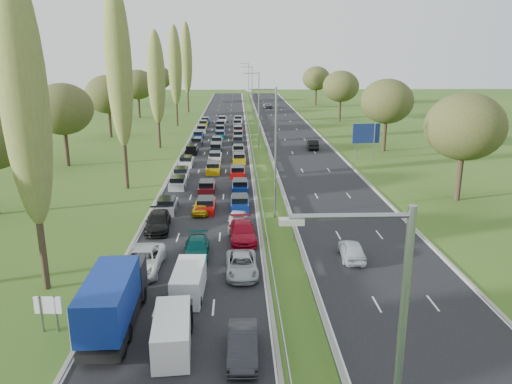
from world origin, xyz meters
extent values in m
plane|color=#30531A|center=(4.50, 80.00, 0.00)|extent=(260.00, 260.00, 0.00)
cube|color=black|center=(-2.25, 82.50, 0.00)|extent=(10.50, 215.00, 0.04)
cube|color=black|center=(11.25, 82.50, 0.00)|extent=(10.50, 215.00, 0.04)
cube|color=gray|center=(3.35, 82.50, 0.55)|extent=(0.06, 215.00, 0.32)
cube|color=gray|center=(5.65, 82.50, 0.55)|extent=(0.06, 215.00, 0.32)
cylinder|color=gray|center=(4.50, 43.00, 6.00)|extent=(0.18, 0.18, 12.00)
cylinder|color=gray|center=(4.50, 78.00, 6.00)|extent=(0.18, 0.18, 12.00)
cylinder|color=gray|center=(4.50, 113.00, 6.00)|extent=(0.18, 0.18, 12.00)
cylinder|color=gray|center=(4.50, 148.00, 6.00)|extent=(0.18, 0.18, 12.00)
cylinder|color=#2D2116|center=(-11.50, 29.00, 3.60)|extent=(0.44, 0.44, 7.20)
ellipsoid|color=olive|center=(-11.50, 29.00, 12.40)|extent=(2.80, 2.80, 16.00)
cylinder|color=#2D2116|center=(-11.50, 54.00, 3.96)|extent=(0.44, 0.44, 7.92)
ellipsoid|color=olive|center=(-11.50, 54.00, 13.64)|extent=(2.80, 2.80, 17.60)
cylinder|color=#2D2116|center=(-11.50, 79.00, 3.24)|extent=(0.44, 0.44, 6.48)
ellipsoid|color=olive|center=(-11.50, 79.00, 11.16)|extent=(2.80, 2.80, 14.40)
cylinder|color=#2D2116|center=(-11.50, 104.00, 3.60)|extent=(0.44, 0.44, 7.20)
ellipsoid|color=olive|center=(-11.50, 104.00, 12.40)|extent=(2.80, 2.80, 16.00)
cylinder|color=#2D2116|center=(-11.50, 129.00, 3.96)|extent=(0.44, 0.44, 7.92)
ellipsoid|color=olive|center=(-11.50, 129.00, 13.64)|extent=(2.80, 2.80, 17.60)
cylinder|color=#2D2116|center=(-22.00, 66.00, 2.42)|extent=(0.56, 0.56, 4.84)
ellipsoid|color=#38471E|center=(-22.00, 66.00, 7.70)|extent=(8.00, 8.00, 6.80)
cylinder|color=#2D2116|center=(-22.00, 90.00, 2.42)|extent=(0.56, 0.56, 4.84)
ellipsoid|color=#38471E|center=(-22.00, 90.00, 7.70)|extent=(8.00, 8.00, 6.80)
cylinder|color=#2D2116|center=(-22.00, 118.00, 2.42)|extent=(0.56, 0.56, 4.84)
ellipsoid|color=#38471E|center=(-22.00, 118.00, 7.70)|extent=(8.00, 8.00, 6.80)
cylinder|color=#2D2116|center=(-22.00, 150.00, 2.42)|extent=(0.56, 0.56, 4.84)
ellipsoid|color=#38471E|center=(-22.00, 150.00, 7.70)|extent=(8.00, 8.00, 6.80)
cylinder|color=#2D2116|center=(24.00, 48.00, 2.42)|extent=(0.56, 0.56, 4.84)
ellipsoid|color=#38471E|center=(24.00, 48.00, 7.70)|extent=(8.00, 8.00, 6.80)
cylinder|color=#2D2116|center=(24.00, 75.00, 2.42)|extent=(0.56, 0.56, 4.84)
ellipsoid|color=#38471E|center=(24.00, 75.00, 7.70)|extent=(8.00, 8.00, 6.80)
cylinder|color=#2D2116|center=(24.00, 110.00, 2.42)|extent=(0.56, 0.56, 4.84)
ellipsoid|color=#38471E|center=(24.00, 110.00, 7.70)|extent=(8.00, 8.00, 6.80)
cylinder|color=#2D2116|center=(24.00, 145.00, 2.42)|extent=(0.56, 0.56, 4.84)
ellipsoid|color=#38471E|center=(24.00, 145.00, 7.70)|extent=(8.00, 8.00, 6.80)
cube|color=slate|center=(-5.81, 45.26, 0.44)|extent=(1.75, 4.00, 0.80)
cube|color=#B2B7BC|center=(-5.76, 54.07, 0.44)|extent=(1.75, 4.00, 0.80)
cube|color=silver|center=(-5.84, 58.66, 0.44)|extent=(1.75, 4.00, 0.80)
cube|color=silver|center=(-5.91, 65.52, 0.44)|extent=(1.75, 4.00, 0.80)
cube|color=black|center=(-5.89, 73.99, 0.44)|extent=(1.75, 4.00, 0.80)
cube|color=black|center=(-5.66, 80.82, 0.44)|extent=(1.75, 4.00, 0.80)
cube|color=navy|center=(-5.92, 87.88, 0.44)|extent=(1.75, 4.00, 0.80)
cube|color=#B2B7BC|center=(-5.83, 95.21, 0.44)|extent=(1.75, 4.00, 0.80)
cube|color=#BF990C|center=(-5.95, 102.51, 0.44)|extent=(1.75, 4.00, 0.80)
cube|color=navy|center=(-5.85, 107.65, 0.44)|extent=(1.75, 4.00, 0.80)
cube|color=#A50C0A|center=(-2.07, 45.26, 0.44)|extent=(1.75, 4.00, 0.80)
cube|color=#590F14|center=(-2.35, 51.92, 0.44)|extent=(1.75, 4.00, 0.80)
cube|color=#BF990C|center=(-2.07, 61.42, 0.44)|extent=(1.75, 4.00, 0.80)
cube|color=silver|center=(-2.11, 68.48, 0.44)|extent=(1.75, 4.00, 0.80)
cube|color=black|center=(-2.29, 75.40, 0.44)|extent=(1.75, 4.00, 0.80)
cube|color=slate|center=(-2.35, 81.56, 0.44)|extent=(1.75, 4.00, 0.80)
cube|color=#053F4C|center=(-2.06, 88.26, 0.44)|extent=(1.75, 4.00, 0.80)
cube|color=navy|center=(-2.23, 94.98, 0.44)|extent=(1.75, 4.00, 0.80)
cube|color=black|center=(-2.40, 101.64, 0.44)|extent=(1.75, 4.00, 0.80)
cube|color=silver|center=(-2.19, 109.60, 0.44)|extent=(1.75, 4.00, 0.80)
cube|color=navy|center=(1.23, 45.95, 0.44)|extent=(1.75, 4.00, 0.80)
cube|color=navy|center=(1.31, 52.27, 0.44)|extent=(1.75, 4.00, 0.80)
cube|color=#A50C0A|center=(1.06, 59.14, 0.44)|extent=(1.75, 4.00, 0.80)
cube|color=#BF990C|center=(1.29, 67.31, 0.44)|extent=(1.75, 4.00, 0.80)
cube|color=#B2B7BC|center=(1.19, 73.76, 0.44)|extent=(1.75, 4.00, 0.80)
cube|color=black|center=(1.16, 82.14, 0.44)|extent=(1.75, 4.00, 0.80)
cube|color=black|center=(1.19, 87.90, 0.44)|extent=(1.75, 4.00, 0.80)
cube|color=#A50C0A|center=(1.21, 93.95, 0.44)|extent=(1.75, 4.00, 0.80)
cube|color=#B2B7BC|center=(1.09, 103.29, 0.44)|extent=(1.75, 4.00, 0.80)
cube|color=silver|center=(1.31, 109.81, 0.44)|extent=(1.75, 4.00, 0.80)
imported|color=white|center=(-5.71, 31.49, 0.80)|extent=(2.72, 5.66, 1.56)
imported|color=black|center=(-5.92, 39.94, 0.76)|extent=(2.37, 5.19, 1.47)
imported|color=#054E4C|center=(-2.10, 33.98, 0.68)|extent=(1.95, 4.58, 1.32)
imported|color=#AC850B|center=(-2.49, 44.59, 0.67)|extent=(1.71, 3.88, 1.30)
imported|color=black|center=(1.22, 20.81, 0.73)|extent=(1.57, 4.31, 1.41)
imported|color=#A2A8AC|center=(1.27, 30.75, 0.67)|extent=(2.30, 4.77, 1.31)
imported|color=#A0091F|center=(1.39, 37.12, 0.77)|extent=(2.39, 5.29, 1.50)
imported|color=silver|center=(1.03, 39.90, 0.74)|extent=(1.81, 4.26, 1.44)
imported|color=#B4BABF|center=(9.50, 33.04, 0.73)|extent=(1.87, 4.24, 1.42)
imported|color=black|center=(13.11, 77.09, 0.76)|extent=(1.84, 4.60, 1.49)
imported|color=gray|center=(9.58, 138.34, 0.70)|extent=(2.45, 4.96, 1.35)
cube|color=black|center=(-5.84, 23.93, 0.72)|extent=(2.18, 8.18, 0.50)
cube|color=navy|center=(-5.84, 22.93, 2.35)|extent=(2.27, 6.18, 2.25)
cube|color=silver|center=(-5.84, 19.87, 2.35)|extent=(2.22, 0.06, 2.15)
cube|color=black|center=(-5.84, 27.02, 1.57)|extent=(2.22, 2.00, 2.20)
cylinder|color=black|center=(-5.84, 26.82, 0.52)|extent=(1.91, 1.00, 1.00)
cylinder|color=black|center=(-5.84, 21.04, 0.52)|extent=(1.91, 1.00, 1.00)
cube|color=silver|center=(-2.41, 21.63, 0.99)|extent=(1.84, 4.60, 1.84)
cube|color=black|center=(-2.41, 23.65, 0.89)|extent=(1.79, 0.74, 1.47)
cylinder|color=black|center=(-3.19, 23.10, 0.33)|extent=(0.23, 0.63, 0.63)
cylinder|color=black|center=(-1.63, 20.16, 0.33)|extent=(0.23, 0.63, 0.63)
cube|color=silver|center=(-2.10, 27.64, 0.97)|extent=(1.81, 4.52, 1.81)
cube|color=black|center=(-2.10, 29.62, 0.88)|extent=(1.76, 0.72, 1.45)
cylinder|color=black|center=(-2.87, 29.08, 0.33)|extent=(0.23, 0.61, 0.61)
cylinder|color=black|center=(-1.33, 26.19, 0.33)|extent=(0.23, 0.61, 0.61)
cylinder|color=gray|center=(-9.80, 23.70, 1.05)|extent=(0.16, 0.16, 2.10)
cylinder|color=gray|center=(-9.00, 23.70, 1.05)|extent=(0.16, 0.16, 2.10)
cube|color=silver|center=(-9.40, 23.70, 1.60)|extent=(1.50, 0.18, 1.00)
cylinder|color=gray|center=(18.20, 68.55, 2.60)|extent=(0.16, 0.16, 5.20)
cylinder|color=gray|center=(20.60, 68.55, 2.60)|extent=(0.16, 0.16, 5.20)
cube|color=navy|center=(19.40, 68.55, 3.80)|extent=(3.99, 0.51, 2.80)
camera|label=1|loc=(1.05, -1.26, 14.91)|focal=35.00mm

